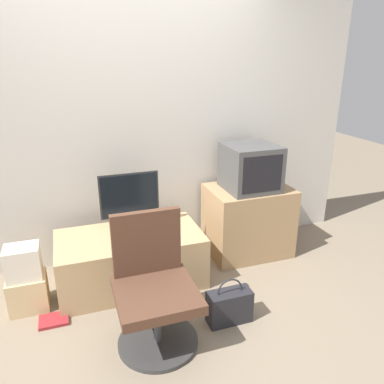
# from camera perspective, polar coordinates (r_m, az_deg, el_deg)

# --- Properties ---
(ground_plane) EXTENTS (12.00, 12.00, 0.00)m
(ground_plane) POSITION_cam_1_polar(r_m,az_deg,el_deg) (2.74, -2.42, -21.80)
(ground_plane) COLOR #7F705B
(wall_back) EXTENTS (4.40, 0.05, 2.60)m
(wall_back) POSITION_cam_1_polar(r_m,az_deg,el_deg) (3.38, -9.40, 10.79)
(wall_back) COLOR beige
(wall_back) RESTS_ON ground_plane
(desk) EXTENTS (1.18, 0.63, 0.44)m
(desk) POSITION_cam_1_polar(r_m,az_deg,el_deg) (3.23, -9.29, -10.03)
(desk) COLOR tan
(desk) RESTS_ON ground_plane
(side_stand) EXTENTS (0.76, 0.55, 0.67)m
(side_stand) POSITION_cam_1_polar(r_m,az_deg,el_deg) (3.66, 8.50, -4.29)
(side_stand) COLOR #A37F56
(side_stand) RESTS_ON ground_plane
(main_monitor) EXTENTS (0.50, 0.22, 0.48)m
(main_monitor) POSITION_cam_1_polar(r_m,az_deg,el_deg) (3.19, -9.45, -1.35)
(main_monitor) COLOR #2D2D2D
(main_monitor) RESTS_ON desk
(keyboard) EXTENTS (0.35, 0.14, 0.01)m
(keyboard) POSITION_cam_1_polar(r_m,az_deg,el_deg) (3.02, -8.45, -7.33)
(keyboard) COLOR silver
(keyboard) RESTS_ON desk
(mouse) EXTENTS (0.06, 0.04, 0.03)m
(mouse) POSITION_cam_1_polar(r_m,az_deg,el_deg) (3.05, -3.64, -6.77)
(mouse) COLOR black
(mouse) RESTS_ON desk
(crt_tv) EXTENTS (0.46, 0.45, 0.42)m
(crt_tv) POSITION_cam_1_polar(r_m,az_deg,el_deg) (3.44, 8.90, 3.72)
(crt_tv) COLOR #474747
(crt_tv) RESTS_ON side_stand
(office_chair) EXTENTS (0.54, 0.54, 0.87)m
(office_chair) POSITION_cam_1_polar(r_m,az_deg,el_deg) (2.56, -5.80, -14.84)
(office_chair) COLOR #333333
(office_chair) RESTS_ON ground_plane
(cardboard_box_lower) EXTENTS (0.28, 0.23, 0.27)m
(cardboard_box_lower) POSITION_cam_1_polar(r_m,az_deg,el_deg) (3.19, -23.67, -13.84)
(cardboard_box_lower) COLOR #D1B27F
(cardboard_box_lower) RESTS_ON ground_plane
(cardboard_box_upper) EXTENTS (0.25, 0.20, 0.25)m
(cardboard_box_upper) POSITION_cam_1_polar(r_m,az_deg,el_deg) (3.06, -24.35, -9.74)
(cardboard_box_upper) COLOR beige
(cardboard_box_upper) RESTS_ON cardboard_box_lower
(handbag) EXTENTS (0.32, 0.14, 0.36)m
(handbag) POSITION_cam_1_polar(r_m,az_deg,el_deg) (2.84, 5.70, -16.91)
(handbag) COLOR #232328
(handbag) RESTS_ON ground_plane
(book) EXTENTS (0.21, 0.16, 0.02)m
(book) POSITION_cam_1_polar(r_m,az_deg,el_deg) (3.06, -20.31, -17.84)
(book) COLOR maroon
(book) RESTS_ON ground_plane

